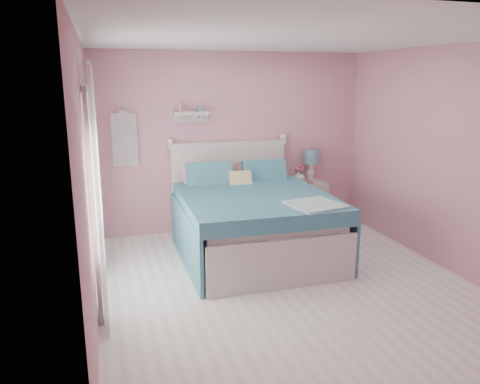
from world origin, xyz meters
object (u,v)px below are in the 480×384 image
vase (300,176)px  teacup (310,182)px  bed (251,221)px  nightstand (307,203)px  table_lamp (311,159)px

vase → teacup: (0.09, -0.18, -0.05)m
bed → nightstand: size_ratio=3.32×
bed → vase: bearing=41.6°
table_lamp → vase: 0.33m
nightstand → bed: bearing=-143.5°
nightstand → teacup: (-0.05, -0.16, 0.38)m
nightstand → vase: size_ratio=4.00×
teacup → bed: bearing=-147.8°
bed → vase: bed is taller
table_lamp → teacup: bearing=-115.9°
vase → bed: bearing=-139.6°
table_lamp → teacup: table_lamp is taller
nightstand → vase: (-0.14, 0.02, 0.43)m
bed → teacup: size_ratio=25.03×
nightstand → vase: bearing=172.3°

